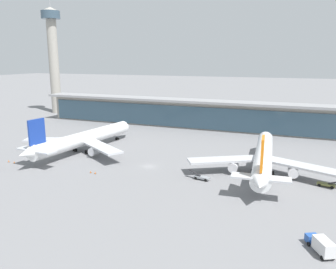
{
  "coord_description": "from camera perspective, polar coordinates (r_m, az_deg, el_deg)",
  "views": [
    {
      "loc": [
        48.06,
        -100.73,
        35.81
      ],
      "look_at": [
        0.0,
        17.49,
        7.55
      ],
      "focal_mm": 36.58,
      "sensor_mm": 36.0,
      "label": 1
    }
  ],
  "objects": [
    {
      "name": "airliner_left_stand",
      "position": [
        138.03,
        -13.98,
        -0.72
      ],
      "size": [
        47.19,
        61.69,
        16.42
      ],
      "color": "white",
      "rests_on": "ground"
    },
    {
      "name": "ground_plane",
      "position": [
        117.21,
        -3.24,
        -5.32
      ],
      "size": [
        1200.0,
        1200.0,
        0.0
      ],
      "primitive_type": "plane",
      "color": "slate"
    },
    {
      "name": "terminal_building",
      "position": [
        178.68,
        6.25,
        3.41
      ],
      "size": [
        189.15,
        12.8,
        15.2
      ],
      "color": "#9E998E",
      "rests_on": "ground"
    },
    {
      "name": "service_truck_mid_apron_grey",
      "position": [
        104.77,
        5.56,
        -7.09
      ],
      "size": [
        6.94,
        2.67,
        2.7
      ],
      "color": "gray",
      "rests_on": "ground"
    },
    {
      "name": "safety_cone_delta",
      "position": [
        113.2,
        -12.77,
        -6.11
      ],
      "size": [
        0.62,
        0.62,
        0.7
      ],
      "color": "orange",
      "rests_on": "ground"
    },
    {
      "name": "safety_cone_bravo",
      "position": [
        112.08,
        -12.05,
        -6.26
      ],
      "size": [
        0.62,
        0.62,
        0.7
      ],
      "color": "orange",
      "rests_on": "ground"
    },
    {
      "name": "safety_cone_charlie",
      "position": [
        134.29,
        -25.01,
        -4.05
      ],
      "size": [
        0.62,
        0.62,
        0.7
      ],
      "color": "orange",
      "rests_on": "ground"
    },
    {
      "name": "safety_cone_alpha",
      "position": [
        132.12,
        -24.26,
        -4.23
      ],
      "size": [
        0.62,
        0.62,
        0.7
      ],
      "color": "orange",
      "rests_on": "ground"
    },
    {
      "name": "control_tower",
      "position": [
        243.54,
        -18.6,
        12.84
      ],
      "size": [
        12.0,
        12.0,
        73.4
      ],
      "color": "#9E998E",
      "rests_on": "ground"
    },
    {
      "name": "airliner_centre_stand",
      "position": [
        113.66,
        15.61,
        -3.63
      ],
      "size": [
        47.26,
        61.71,
        16.42
      ],
      "color": "white",
      "rests_on": "ground"
    },
    {
      "name": "service_truck_under_wing_olive",
      "position": [
        108.66,
        24.98,
        -7.52
      ],
      "size": [
        6.94,
        2.67,
        2.7
      ],
      "color": "olive",
      "rests_on": "ground"
    },
    {
      "name": "service_truck_near_nose_blue",
      "position": [
        73.36,
        24.19,
        -16.42
      ],
      "size": [
        5.51,
        7.51,
        3.1
      ],
      "color": "#234C9E",
      "rests_on": "ground"
    }
  ]
}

